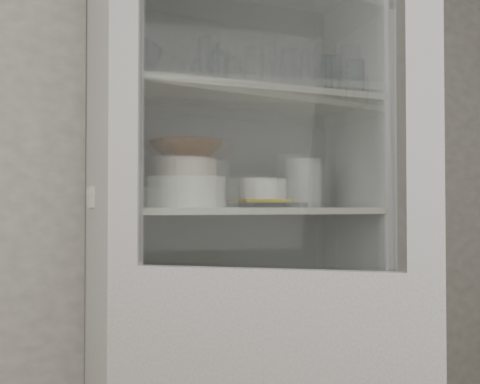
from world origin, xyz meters
name	(u,v)px	position (x,y,z in m)	size (l,w,h in m)	color
wall_back	(167,197)	(0.00, 1.50, 1.30)	(3.60, 0.02, 2.60)	gray
pantry_cabinet	(233,296)	(0.20, 1.34, 0.94)	(1.00, 0.45, 2.10)	#B3B3B3
cupboard_door	(266,355)	(0.05, 0.77, 0.87)	(0.73, 0.59, 2.00)	#B3B3B3
tumbler_0	(134,56)	(-0.21, 1.16, 1.73)	(0.07, 0.07, 0.14)	silver
tumbler_1	(209,60)	(0.02, 1.11, 1.73)	(0.07, 0.07, 0.14)	silver
tumbler_2	(254,67)	(0.18, 1.12, 1.73)	(0.06, 0.06, 0.13)	silver
tumbler_3	(292,71)	(0.35, 1.17, 1.74)	(0.07, 0.07, 0.15)	silver
tumbler_4	(332,75)	(0.49, 1.13, 1.73)	(0.06, 0.06, 0.13)	silver
tumbler_5	(324,75)	(0.46, 1.14, 1.73)	(0.07, 0.07, 0.13)	silver
tumbler_6	(355,79)	(0.61, 1.16, 1.73)	(0.07, 0.07, 0.14)	silver
tumbler_7	(126,64)	(-0.21, 1.26, 1.73)	(0.07, 0.07, 0.14)	silver
tumbler_8	(136,62)	(-0.18, 1.26, 1.74)	(0.08, 0.08, 0.15)	silver
tumbler_9	(217,73)	(0.12, 1.28, 1.73)	(0.07, 0.07, 0.14)	silver
tumbler_10	(234,77)	(0.18, 1.29, 1.73)	(0.07, 0.07, 0.13)	silver
goblet_0	(151,64)	(-0.11, 1.35, 1.76)	(0.08, 0.08, 0.19)	silver
goblet_1	(200,77)	(0.09, 1.39, 1.74)	(0.07, 0.07, 0.15)	silver
goblet_2	(292,85)	(0.47, 1.39, 1.74)	(0.07, 0.07, 0.16)	silver
goblet_3	(322,85)	(0.61, 1.39, 1.75)	(0.08, 0.08, 0.18)	silver
plate_stack_front	(186,193)	(-0.03, 1.19, 1.31)	(0.26, 0.26, 0.10)	white
plate_stack_back	(119,197)	(-0.21, 1.36, 1.30)	(0.21, 0.21, 0.07)	white
cream_bowl	(186,168)	(-0.03, 1.19, 1.39)	(0.20, 0.20, 0.06)	beige
terracotta_bowl	(186,150)	(-0.03, 1.19, 1.45)	(0.23, 0.23, 0.06)	#56361C
glass_platter	(263,205)	(0.27, 1.24, 1.27)	(0.32, 0.32, 0.02)	silver
yellow_trivet	(263,201)	(0.27, 1.24, 1.28)	(0.16, 0.16, 0.01)	yellow
white_ramekin	(263,189)	(0.27, 1.24, 1.33)	(0.17, 0.17, 0.07)	white
grey_bowl_stack	(303,183)	(0.46, 1.29, 1.35)	(0.14, 0.14, 0.18)	silver
mug_blue	(336,305)	(0.56, 1.21, 0.91)	(0.11, 0.11, 0.09)	navy
mug_teal	(256,304)	(0.30, 1.34, 0.90)	(0.09, 0.09, 0.09)	teal
mug_white	(323,309)	(0.46, 1.15, 0.91)	(0.10, 0.10, 0.09)	white
teal_jar	(261,300)	(0.31, 1.33, 0.92)	(0.10, 0.10, 0.12)	teal
measuring_cups	(168,327)	(-0.09, 1.19, 0.88)	(0.10, 0.10, 0.04)	#A1A2B1
white_canister	(130,310)	(-0.18, 1.32, 0.92)	(0.10, 0.10, 0.12)	white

